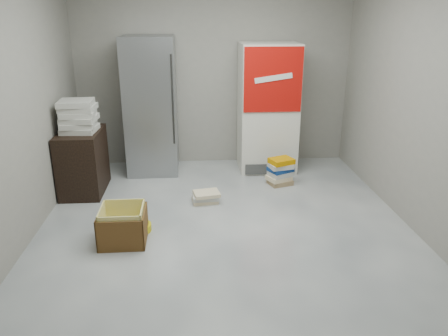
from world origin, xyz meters
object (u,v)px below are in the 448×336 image
cardboard_box (123,227)px  steel_fridge (151,106)px  phonebook_stack_main (280,171)px  coke_cooler (268,108)px  wood_shelf (83,162)px

cardboard_box → steel_fridge: bearing=85.6°
steel_fridge → phonebook_stack_main: (1.73, -0.69, -0.77)m
coke_cooler → phonebook_stack_main: size_ratio=4.62×
coke_cooler → steel_fridge: bearing=179.8°
steel_fridge → cardboard_box: bearing=-94.1°
coke_cooler → wood_shelf: coke_cooler is taller
phonebook_stack_main → cardboard_box: 2.35m
phonebook_stack_main → cardboard_box: size_ratio=0.84×
phonebook_stack_main → cardboard_box: bearing=-162.0°
coke_cooler → phonebook_stack_main: bearing=-83.1°
wood_shelf → phonebook_stack_main: wood_shelf is taller
steel_fridge → cardboard_box: (-0.15, -2.10, -0.80)m
steel_fridge → wood_shelf: steel_fridge is taller
wood_shelf → phonebook_stack_main: 2.57m
cardboard_box → wood_shelf: bearing=116.1°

